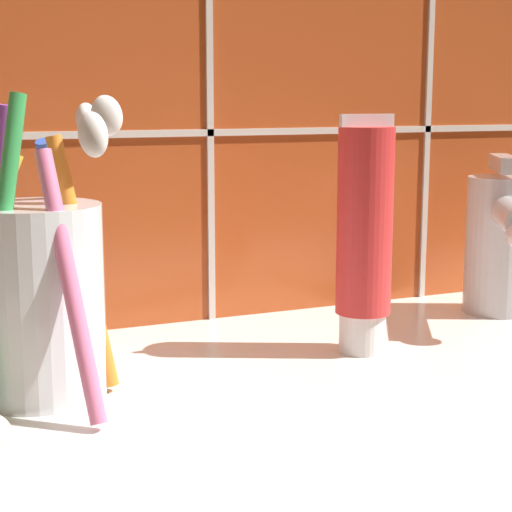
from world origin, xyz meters
TOP-DOWN VIEW (x-y plane):
  - sink_counter at (0.00, 0.00)cm, footprint 75.35×34.26cm
  - tile_wall_backsplash at (0.01, 17.37)cm, footprint 85.35×1.72cm
  - toothbrush_cup at (-12.82, 4.76)cm, footprint 13.93×16.46cm
  - toothpaste_tube at (8.09, 4.80)cm, footprint 3.79×3.61cm
  - sink_faucet at (22.78, 9.21)cm, footprint 8.01×11.54cm

SIDE VIEW (x-z plane):
  - sink_counter at x=0.00cm, z-range 0.00..2.00cm
  - sink_faucet at x=22.78cm, z-range 1.84..14.02cm
  - toothbrush_cup at x=-12.82cm, z-range -1.46..17.60cm
  - toothpaste_tube at x=8.09cm, z-range 1.96..17.47cm
  - tile_wall_backsplash at x=0.01cm, z-range 0.01..42.14cm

